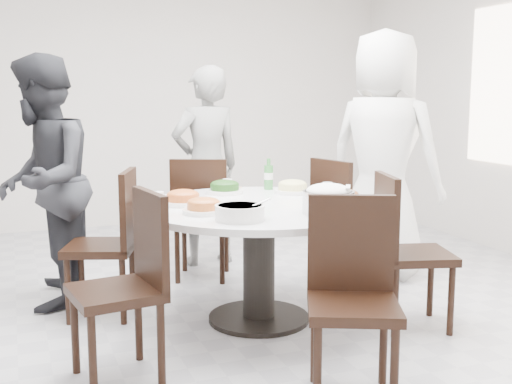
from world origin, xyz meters
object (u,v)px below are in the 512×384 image
object	(u,v)px
chair_nw	(100,244)
diner_middle	(206,166)
chair_n	(202,218)
chair_sw	(115,288)
rice_bowl	(328,202)
chair_ne	(349,221)
soup_bowl	(240,213)
diner_left	(43,182)
diner_right	(384,154)
chair_s	(353,302)
beverage_bottle	(269,174)
chair_se	(415,251)
dining_table	(259,263)

from	to	relation	value
chair_nw	diner_middle	world-z (taller)	diner_middle
chair_n	chair_sw	distance (m)	1.82
chair_nw	rice_bowl	world-z (taller)	chair_nw
chair_ne	soup_bowl	world-z (taller)	chair_ne
diner_left	soup_bowl	xyz separation A→B (m)	(0.96, -1.23, -0.05)
chair_ne	rice_bowl	bearing A→B (deg)	130.34
chair_ne	diner_right	bearing A→B (deg)	-86.29
diner_right	chair_s	bearing A→B (deg)	109.89
diner_middle	beverage_bottle	bearing A→B (deg)	94.99
chair_s	chair_se	distance (m)	1.09
chair_ne	diner_right	size ratio (longest dim) A/B	0.50
chair_ne	chair_nw	distance (m)	1.85
chair_se	diner_middle	size ratio (longest dim) A/B	0.57
diner_right	rice_bowl	world-z (taller)	diner_right
beverage_bottle	chair_n	bearing A→B (deg)	125.20
beverage_bottle	chair_nw	bearing A→B (deg)	-175.41
dining_table	diner_middle	bearing A→B (deg)	86.49
chair_ne	rice_bowl	distance (m)	1.20
diner_left	chair_n	bearing A→B (deg)	113.89
diner_left	rice_bowl	xyz separation A→B (m)	(1.50, -1.22, -0.03)
beverage_bottle	soup_bowl	bearing A→B (deg)	-119.92
chair_nw	rice_bowl	xyz separation A→B (m)	(1.19, -0.86, 0.34)
chair_nw	chair_se	xyz separation A→B (m)	(1.78, -0.89, 0.00)
dining_table	beverage_bottle	xyz separation A→B (m)	(0.29, 0.55, 0.49)
rice_bowl	soup_bowl	distance (m)	0.54
chair_ne	rice_bowl	size ratio (longest dim) A/B	3.18
chair_se	diner_right	xyz separation A→B (m)	(0.44, 1.08, 0.48)
chair_se	soup_bowl	bearing A→B (deg)	105.09
rice_bowl	chair_se	bearing A→B (deg)	-2.14
diner_middle	chair_nw	bearing A→B (deg)	37.45
chair_sw	rice_bowl	xyz separation A→B (m)	(1.24, 0.12, 0.34)
dining_table	chair_nw	distance (m)	1.03
diner_middle	diner_right	bearing A→B (deg)	138.98
chair_n	diner_right	bearing A→B (deg)	-172.85
chair_n	chair_se	size ratio (longest dim) A/B	1.00
chair_n	diner_right	world-z (taller)	diner_right
diner_right	diner_left	size ratio (longest dim) A/B	1.13
chair_ne	chair_s	size ratio (longest dim) A/B	1.00
chair_ne	chair_sw	size ratio (longest dim) A/B	1.00
dining_table	soup_bowl	size ratio (longest dim) A/B	5.51
diner_middle	rice_bowl	xyz separation A→B (m)	(0.18, -1.86, -0.01)
dining_table	diner_right	world-z (taller)	diner_right
chair_n	chair_s	distance (m)	2.19
chair_sw	dining_table	bearing A→B (deg)	110.43
chair_sw	soup_bowl	xyz separation A→B (m)	(0.70, 0.11, 0.32)
chair_sw	chair_ne	bearing A→B (deg)	110.84
dining_table	chair_se	bearing A→B (deg)	-26.91
diner_right	beverage_bottle	distance (m)	1.02
chair_nw	chair_sw	distance (m)	0.98
dining_table	diner_right	size ratio (longest dim) A/B	0.78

